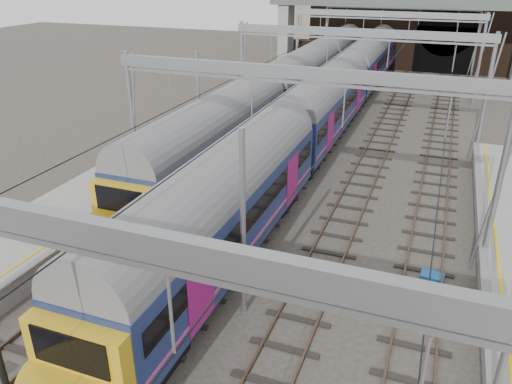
% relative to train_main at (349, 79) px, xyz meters
% --- Properties ---
extents(ground, '(160.00, 160.00, 0.00)m').
position_rel_train_main_xyz_m(ground, '(2.00, -31.06, -2.65)').
color(ground, '#38332D').
rests_on(ground, ground).
extents(platform_left, '(4.32, 55.00, 1.12)m').
position_rel_train_main_xyz_m(platform_left, '(-8.18, -28.56, -2.10)').
color(platform_left, gray).
rests_on(platform_left, ground).
extents(tracks, '(14.40, 80.00, 0.22)m').
position_rel_train_main_xyz_m(tracks, '(2.00, -16.06, -2.63)').
color(tracks, '#4C3828').
rests_on(tracks, ground).
extents(overhead_line, '(16.80, 80.00, 8.00)m').
position_rel_train_main_xyz_m(overhead_line, '(2.00, -9.57, 3.91)').
color(overhead_line, gray).
rests_on(overhead_line, ground).
extents(retaining_wall, '(28.00, 2.75, 9.00)m').
position_rel_train_main_xyz_m(retaining_wall, '(3.40, 20.87, 1.68)').
color(retaining_wall, black).
rests_on(retaining_wall, ground).
extents(overbridge, '(28.00, 3.00, 9.25)m').
position_rel_train_main_xyz_m(overbridge, '(2.00, 14.94, 4.61)').
color(overbridge, gray).
rests_on(overbridge, ground).
extents(train_main, '(3.07, 71.01, 5.20)m').
position_rel_train_main_xyz_m(train_main, '(0.00, 0.00, 0.00)').
color(train_main, black).
rests_on(train_main, ground).
extents(train_second, '(3.03, 52.43, 5.13)m').
position_rel_train_main_xyz_m(train_second, '(-4.00, -1.44, -0.03)').
color(train_second, black).
rests_on(train_second, ground).
extents(signal_near_centre, '(0.34, 0.45, 4.48)m').
position_rel_train_main_xyz_m(signal_near_centre, '(0.36, -29.33, 0.21)').
color(signal_near_centre, black).
rests_on(signal_near_centre, ground).
extents(equip_cover_b, '(1.00, 0.76, 0.11)m').
position_rel_train_main_xyz_m(equip_cover_b, '(0.20, -23.54, -2.60)').
color(equip_cover_b, '#175EAD').
rests_on(equip_cover_b, ground).
extents(equip_cover_c, '(0.98, 0.74, 0.11)m').
position_rel_train_main_xyz_m(equip_cover_c, '(8.36, -24.28, -2.60)').
color(equip_cover_c, '#175EAD').
rests_on(equip_cover_c, ground).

